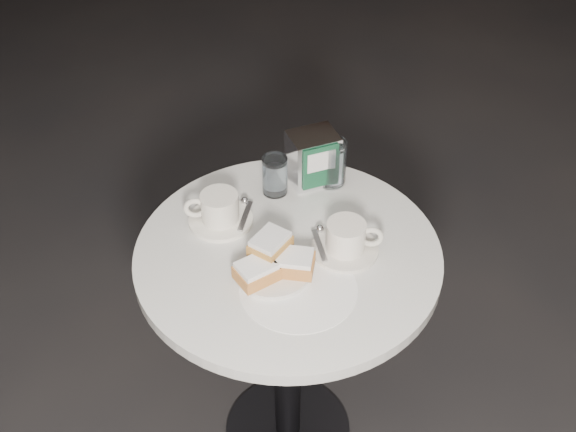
# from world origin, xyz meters

# --- Properties ---
(cafe_table) EXTENTS (0.70, 0.70, 0.74)m
(cafe_table) POSITION_xyz_m (0.00, 0.00, 0.55)
(cafe_table) COLOR black
(cafe_table) RESTS_ON ground
(sugar_spill) EXTENTS (0.28, 0.28, 0.00)m
(sugar_spill) POSITION_xyz_m (0.02, -0.12, 0.75)
(sugar_spill) COLOR white
(sugar_spill) RESTS_ON cafe_table
(beignet_plate) EXTENTS (0.21, 0.21, 0.08)m
(beignet_plate) POSITION_xyz_m (-0.03, -0.07, 0.78)
(beignet_plate) COLOR silver
(beignet_plate) RESTS_ON cafe_table
(coffee_cup_left) EXTENTS (0.17, 0.16, 0.08)m
(coffee_cup_left) POSITION_xyz_m (-0.16, 0.10, 0.78)
(coffee_cup_left) COLOR white
(coffee_cup_left) RESTS_ON cafe_table
(coffee_cup_right) EXTENTS (0.16, 0.16, 0.08)m
(coffee_cup_right) POSITION_xyz_m (0.13, -0.00, 0.78)
(coffee_cup_right) COLOR beige
(coffee_cup_right) RESTS_ON cafe_table
(water_glass_left) EXTENTS (0.08, 0.08, 0.10)m
(water_glass_left) POSITION_xyz_m (-0.03, 0.21, 0.79)
(water_glass_left) COLOR silver
(water_glass_left) RESTS_ON cafe_table
(water_glass_right) EXTENTS (0.08, 0.08, 0.12)m
(water_glass_right) POSITION_xyz_m (0.11, 0.25, 0.80)
(water_glass_right) COLOR white
(water_glass_right) RESTS_ON cafe_table
(napkin_dispenser) EXTENTS (0.14, 0.13, 0.14)m
(napkin_dispenser) POSITION_xyz_m (0.06, 0.26, 0.81)
(napkin_dispenser) COLOR white
(napkin_dispenser) RESTS_ON cafe_table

